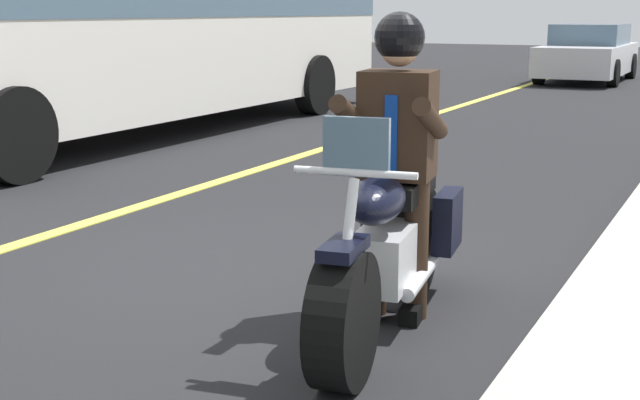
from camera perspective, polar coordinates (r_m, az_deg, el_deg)
The scene contains 6 objects.
ground_plane at distance 5.83m, azimuth -5.00°, elevation -5.24°, with size 80.00×80.00×0.00m, color black.
lane_center_stripe at distance 7.05m, azimuth -19.02°, elevation -2.75°, with size 60.00×0.16×0.01m, color #E5DB4C.
motorcycle_main at distance 4.87m, azimuth 4.42°, elevation -3.21°, with size 2.22×0.80×1.26m.
rider_main at distance 4.93m, azimuth 5.02°, elevation 3.91°, with size 0.68×0.61×1.74m.
bus_near at distance 12.86m, azimuth -11.94°, elevation 12.57°, with size 11.05×2.70×3.30m.
car_silver at distance 23.04m, azimuth 17.03°, elevation 9.10°, with size 4.60×1.92×1.40m.
Camera 1 is at (4.73, 2.93, 1.75)m, focal length 49.28 mm.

